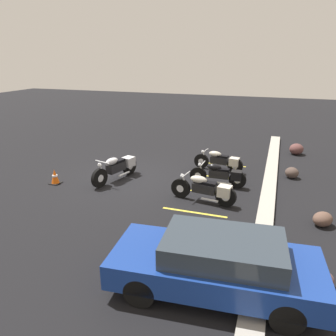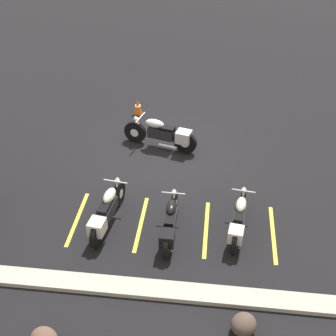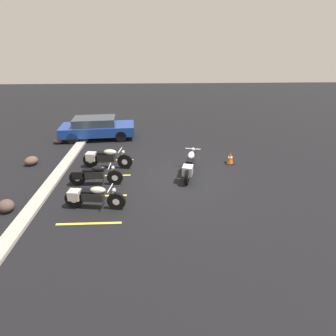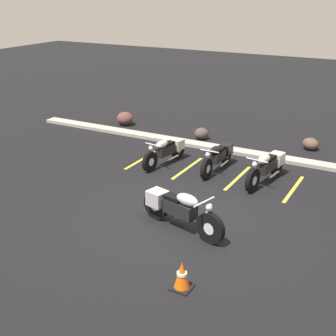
# 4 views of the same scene
# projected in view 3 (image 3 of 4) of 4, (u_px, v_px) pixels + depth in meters

# --- Properties ---
(ground) EXTENTS (60.00, 60.00, 0.00)m
(ground) POSITION_uv_depth(u_px,v_px,m) (182.00, 178.00, 11.29)
(ground) COLOR black
(motorcycle_silver_featured) EXTENTS (2.42, 0.97, 0.97)m
(motorcycle_silver_featured) POSITION_uv_depth(u_px,v_px,m) (190.00, 165.00, 11.28)
(motorcycle_silver_featured) COLOR black
(motorcycle_silver_featured) RESTS_ON ground
(parked_bike_0) EXTENTS (0.68, 2.15, 0.85)m
(parked_bike_0) POSITION_uv_depth(u_px,v_px,m) (92.00, 197.00, 9.04)
(parked_bike_0) COLOR black
(parked_bike_0) RESTS_ON ground
(parked_bike_1) EXTENTS (0.61, 2.16, 0.85)m
(parked_bike_1) POSITION_uv_depth(u_px,v_px,m) (93.00, 175.00, 10.55)
(parked_bike_1) COLOR black
(parked_bike_1) RESTS_ON ground
(parked_bike_2) EXTENTS (0.73, 2.31, 0.91)m
(parked_bike_2) POSITION_uv_depth(u_px,v_px,m) (105.00, 158.00, 12.03)
(parked_bike_2) COLOR black
(parked_bike_2) RESTS_ON ground
(car_blue) EXTENTS (2.16, 4.44, 1.29)m
(car_blue) POSITION_uv_depth(u_px,v_px,m) (97.00, 128.00, 15.72)
(car_blue) COLOR black
(car_blue) RESTS_ON ground
(concrete_curb) EXTENTS (18.00, 0.50, 0.12)m
(concrete_curb) POSITION_uv_depth(u_px,v_px,m) (54.00, 179.00, 11.05)
(concrete_curb) COLOR #A8A399
(concrete_curb) RESTS_ON ground
(landscape_rock_0) EXTENTS (0.73, 0.74, 0.44)m
(landscape_rock_0) POSITION_uv_depth(u_px,v_px,m) (6.00, 206.00, 8.94)
(landscape_rock_0) COLOR #4E3E37
(landscape_rock_0) RESTS_ON ground
(landscape_rock_2) EXTENTS (0.74, 0.75, 0.40)m
(landscape_rock_2) POSITION_uv_depth(u_px,v_px,m) (59.00, 140.00, 15.13)
(landscape_rock_2) COLOR brown
(landscape_rock_2) RESTS_ON ground
(landscape_rock_3) EXTENTS (0.80, 0.78, 0.42)m
(landscape_rock_3) POSITION_uv_depth(u_px,v_px,m) (31.00, 161.00, 12.42)
(landscape_rock_3) COLOR brown
(landscape_rock_3) RESTS_ON ground
(traffic_cone) EXTENTS (0.40, 0.40, 0.58)m
(traffic_cone) POSITION_uv_depth(u_px,v_px,m) (230.00, 158.00, 12.53)
(traffic_cone) COLOR black
(traffic_cone) RESTS_ON ground
(stall_line_0) EXTENTS (0.10, 2.10, 0.00)m
(stall_line_0) POSITION_uv_depth(u_px,v_px,m) (89.00, 223.00, 8.42)
(stall_line_0) COLOR gold
(stall_line_0) RESTS_ON ground
(stall_line_1) EXTENTS (0.10, 2.10, 0.00)m
(stall_line_1) POSITION_uv_depth(u_px,v_px,m) (99.00, 196.00, 9.95)
(stall_line_1) COLOR gold
(stall_line_1) RESTS_ON ground
(stall_line_2) EXTENTS (0.10, 2.10, 0.00)m
(stall_line_2) POSITION_uv_depth(u_px,v_px,m) (107.00, 175.00, 11.48)
(stall_line_2) COLOR gold
(stall_line_2) RESTS_ON ground
(stall_line_3) EXTENTS (0.10, 2.10, 0.00)m
(stall_line_3) POSITION_uv_depth(u_px,v_px,m) (112.00, 160.00, 13.02)
(stall_line_3) COLOR gold
(stall_line_3) RESTS_ON ground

